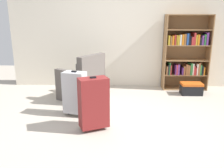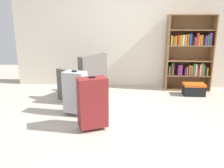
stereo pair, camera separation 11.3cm
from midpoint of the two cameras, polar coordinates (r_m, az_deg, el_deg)
The scene contains 8 objects.
ground_plane at distance 3.70m, azimuth 1.40°, elevation -9.21°, with size 8.78×8.78×0.00m, color #B2A899.
back_wall at distance 5.45m, azimuth 1.58°, elevation 13.00°, with size 5.02×0.10×2.60m, color beige.
bookshelf at distance 5.46m, azimuth 16.92°, elevation 7.19°, with size 0.97×0.34×1.63m.
armchair at distance 4.68m, azimuth -7.86°, elevation 0.17°, with size 0.97×0.97×0.90m.
mug at distance 4.78m, azimuth -2.26°, elevation -2.73°, with size 0.12×0.08×0.10m.
storage_box at distance 5.20m, azimuth 18.06°, elevation -0.99°, with size 0.44×0.27×0.25m.
suitcase_silver at distance 3.89m, azimuth -9.80°, elevation -2.04°, with size 0.40×0.31×0.75m.
suitcase_dark_red at distance 3.34m, azimuth -5.46°, elevation -4.55°, with size 0.46×0.37×0.79m.
Camera 1 is at (-0.05, -3.36, 1.56)m, focal length 37.75 mm.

